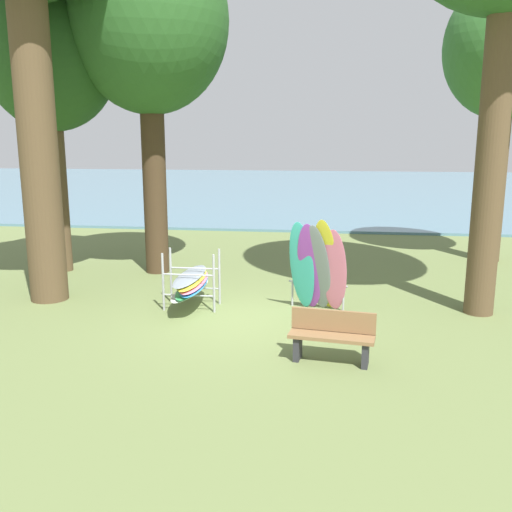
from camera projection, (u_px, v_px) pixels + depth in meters
name	position (u px, v px, depth m)	size (l,w,h in m)	color
ground_plane	(239.00, 319.00, 11.62)	(80.00, 80.00, 0.00)	olive
lake_water	(304.00, 188.00, 39.27)	(80.00, 36.00, 0.10)	slate
tree_mid_behind	(50.00, 55.00, 14.56)	(3.44, 3.44, 7.72)	brown
tree_far_left_back	(506.00, 53.00, 15.74)	(3.40, 3.40, 8.01)	brown
tree_far_right_back	(149.00, 24.00, 14.25)	(4.05, 4.05, 8.83)	#42301E
leaning_board_pile	(318.00, 268.00, 11.84)	(1.33, 0.97, 2.06)	#38B2AD
board_storage_rack	(192.00, 283.00, 12.29)	(1.15, 2.13, 1.25)	#9EA0A5
park_bench	(332.00, 335.00, 9.36)	(1.44, 0.60, 0.85)	#2D2D33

